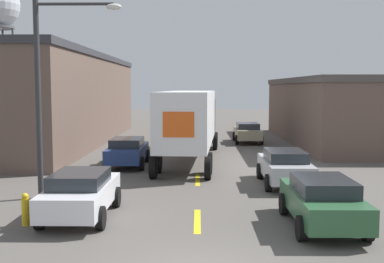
# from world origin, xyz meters

# --- Properties ---
(road_centerline) EXTENTS (0.20, 15.78, 0.01)m
(road_centerline) POSITION_xyz_m (0.00, 4.57, 0.00)
(road_centerline) COLOR yellow
(road_centerline) RESTS_ON ground_plane
(warehouse_left) EXTENTS (11.57, 26.24, 6.46)m
(warehouse_left) POSITION_xyz_m (-12.41, 25.17, 3.23)
(warehouse_left) COLOR brown
(warehouse_left) RESTS_ON ground_plane
(warehouse_right) EXTENTS (11.47, 19.94, 4.76)m
(warehouse_right) POSITION_xyz_m (12.36, 26.04, 2.39)
(warehouse_right) COLOR brown
(warehouse_right) RESTS_ON ground_plane
(semi_truck) EXTENTS (3.52, 13.57, 3.86)m
(semi_truck) POSITION_xyz_m (-0.39, 17.05, 2.31)
(semi_truck) COLOR black
(semi_truck) RESTS_ON ground_plane
(parked_car_right_mid) EXTENTS (1.97, 4.31, 1.47)m
(parked_car_right_mid) POSITION_xyz_m (3.65, 10.08, 0.79)
(parked_car_right_mid) COLOR #B2B2B7
(parked_car_right_mid) RESTS_ON ground_plane
(parked_car_left_far) EXTENTS (1.97, 4.31, 1.47)m
(parked_car_left_far) POSITION_xyz_m (-3.65, 14.81, 0.79)
(parked_car_left_far) COLOR navy
(parked_car_left_far) RESTS_ON ground_plane
(parked_car_right_far) EXTENTS (1.97, 4.31, 1.47)m
(parked_car_right_far) POSITION_xyz_m (3.65, 25.48, 0.79)
(parked_car_right_far) COLOR tan
(parked_car_right_far) RESTS_ON ground_plane
(parked_car_right_near) EXTENTS (1.97, 4.31, 1.47)m
(parked_car_right_near) POSITION_xyz_m (3.65, 4.00, 0.79)
(parked_car_right_near) COLOR #2D5B38
(parked_car_right_near) RESTS_ON ground_plane
(parked_car_left_near) EXTENTS (1.97, 4.31, 1.47)m
(parked_car_left_near) POSITION_xyz_m (-3.65, 4.92, 0.79)
(parked_car_left_near) COLOR silver
(parked_car_left_near) RESTS_ON ground_plane
(street_lamp) EXTENTS (3.17, 0.32, 7.18)m
(street_lamp) POSITION_xyz_m (-5.35, 7.53, 4.28)
(street_lamp) COLOR #2D2D30
(street_lamp) RESTS_ON ground_plane
(fire_hydrant) EXTENTS (0.22, 0.22, 0.97)m
(fire_hydrant) POSITION_xyz_m (-5.08, 4.01, 0.48)
(fire_hydrant) COLOR gold
(fire_hydrant) RESTS_ON ground_plane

